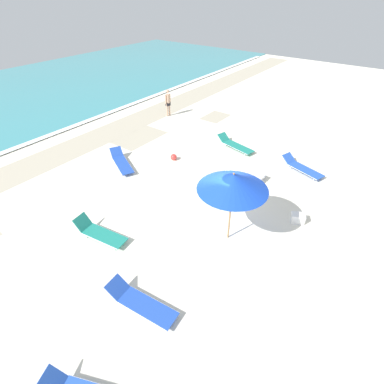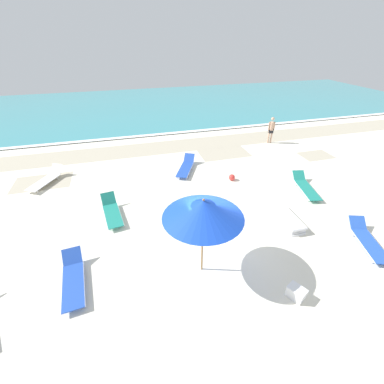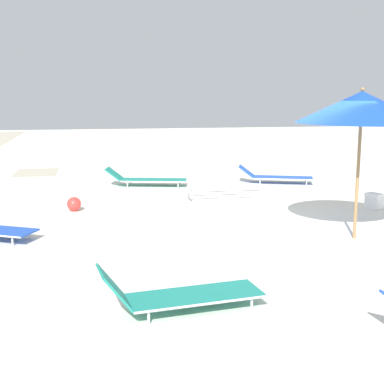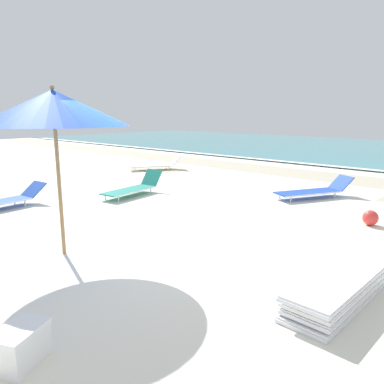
# 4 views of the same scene
# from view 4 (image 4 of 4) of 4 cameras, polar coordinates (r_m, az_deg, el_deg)

# --- Properties ---
(ground_plane) EXTENTS (60.00, 60.00, 0.16)m
(ground_plane) POSITION_cam_4_polar(r_m,az_deg,el_deg) (6.73, -6.39, -8.96)
(ground_plane) COLOR silver
(beach_umbrella) EXTENTS (2.31, 2.31, 2.73)m
(beach_umbrella) POSITION_cam_4_polar(r_m,az_deg,el_deg) (6.30, -20.35, 11.85)
(beach_umbrella) COLOR #9E7547
(beach_umbrella) RESTS_ON ground_plane
(lounger_stack) EXTENTS (0.66, 1.91, 0.32)m
(lounger_stack) POSITION_cam_4_polar(r_m,az_deg,el_deg) (5.13, 21.29, -13.70)
(lounger_stack) COLOR white
(lounger_stack) RESTS_ON ground_plane
(sun_lounger_beside_umbrella) EXTENTS (0.82, 2.22, 0.52)m
(sun_lounger_beside_umbrella) POSITION_cam_4_polar(r_m,az_deg,el_deg) (10.30, -26.97, -1.13)
(sun_lounger_beside_umbrella) COLOR blue
(sun_lounger_beside_umbrella) RESTS_ON ground_plane
(sun_lounger_near_water_left) EXTENTS (0.88, 2.07, 0.63)m
(sun_lounger_near_water_left) POSITION_cam_4_polar(r_m,az_deg,el_deg) (10.82, -8.83, 0.71)
(sun_lounger_near_water_left) COLOR #1E8475
(sun_lounger_near_water_left) RESTS_ON ground_plane
(sun_lounger_near_water_right) EXTENTS (1.59, 2.16, 0.61)m
(sun_lounger_near_water_right) POSITION_cam_4_polar(r_m,az_deg,el_deg) (15.55, -5.48, 4.21)
(sun_lounger_near_water_right) COLOR white
(sun_lounger_near_water_right) RESTS_ON ground_plane
(sun_lounger_mid_beach_pair_a) EXTENTS (1.57, 2.30, 0.55)m
(sun_lounger_mid_beach_pair_a) POSITION_cam_4_polar(r_m,az_deg,el_deg) (10.90, 18.17, 0.26)
(sun_lounger_mid_beach_pair_a) COLOR blue
(sun_lounger_mid_beach_pair_a) RESTS_ON ground_plane
(beach_ball) EXTENTS (0.32, 0.32, 0.32)m
(beach_ball) POSITION_cam_4_polar(r_m,az_deg,el_deg) (8.69, 25.55, -3.57)
(beach_ball) COLOR red
(beach_ball) RESTS_ON ground_plane
(cooler_box) EXTENTS (0.54, 0.60, 0.37)m
(cooler_box) POSITION_cam_4_polar(r_m,az_deg,el_deg) (4.11, -24.69, -20.49)
(cooler_box) COLOR white
(cooler_box) RESTS_ON ground_plane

